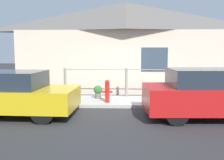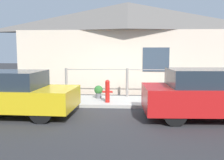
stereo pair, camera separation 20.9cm
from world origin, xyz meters
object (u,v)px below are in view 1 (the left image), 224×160
(car_left, at_px, (11,94))
(car_right, at_px, (211,94))
(potted_plant_near_hydrant, at_px, (98,91))
(potted_plant_by_fence, at_px, (37,90))
(fire_hydrant, at_px, (107,91))

(car_left, relative_size, car_right, 0.98)
(potted_plant_near_hydrant, bearing_deg, potted_plant_by_fence, 178.73)
(car_right, bearing_deg, car_left, 177.74)
(car_left, distance_m, fire_hydrant, 3.07)
(car_left, bearing_deg, potted_plant_near_hydrant, 46.24)
(car_left, distance_m, car_right, 5.64)
(car_left, relative_size, potted_plant_by_fence, 7.17)
(car_right, height_order, potted_plant_near_hydrant, car_right)
(potted_plant_by_fence, bearing_deg, fire_hydrant, -15.77)
(car_left, distance_m, potted_plant_near_hydrant, 3.20)
(car_left, xyz_separation_m, potted_plant_by_fence, (-0.07, 2.28, -0.26))
(car_right, distance_m, fire_hydrant, 3.33)
(potted_plant_by_fence, bearing_deg, car_left, -88.34)
(car_right, xyz_separation_m, potted_plant_near_hydrant, (-3.36, 2.23, -0.30))
(car_right, bearing_deg, fire_hydrant, 150.80)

